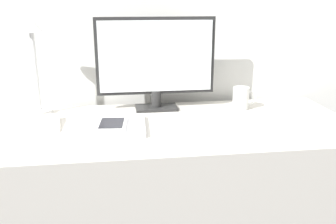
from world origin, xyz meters
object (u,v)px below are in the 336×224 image
ereader (112,124)px  desk_lamp (34,57)px  notebook (33,126)px  laptop (105,126)px  coffee_mug (241,98)px  monitor (156,61)px  keyboard (229,123)px

ereader → desk_lamp: desk_lamp is taller
desk_lamp → notebook: desk_lamp is taller
laptop → notebook: notebook is taller
ereader → notebook: size_ratio=0.76×
ereader → coffee_mug: size_ratio=1.73×
laptop → notebook: 0.27m
monitor → keyboard: 0.43m
monitor → laptop: (-0.22, -0.24, -0.21)m
keyboard → notebook: bearing=176.1°
desk_lamp → notebook: bearing=-87.1°
desk_lamp → monitor: bearing=1.1°
ereader → notebook: (-0.30, 0.05, -0.01)m
keyboard → ereader: bearing=179.2°
desk_lamp → ereader: bearing=-38.8°
monitor → desk_lamp: desk_lamp is taller
keyboard → laptop: (-0.48, 0.02, 0.00)m
notebook → desk_lamp: bearing=92.9°
monitor → coffee_mug: monitor is taller
ereader → coffee_mug: coffee_mug is taller
keyboard → coffee_mug: size_ratio=3.05×
notebook → laptop: bearing=-5.6°
keyboard → desk_lamp: (-0.76, 0.25, 0.24)m
notebook → coffee_mug: 0.89m
monitor → notebook: size_ratio=2.12×
monitor → keyboard: (0.26, -0.26, -0.21)m
monitor → ereader: 0.38m
coffee_mug → laptop: bearing=-162.9°
desk_lamp → notebook: (0.01, -0.20, -0.23)m
keyboard → coffee_mug: 0.24m
monitor → keyboard: monitor is taller
ereader → coffee_mug: 0.61m
keyboard → coffee_mug: (0.12, 0.21, 0.04)m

